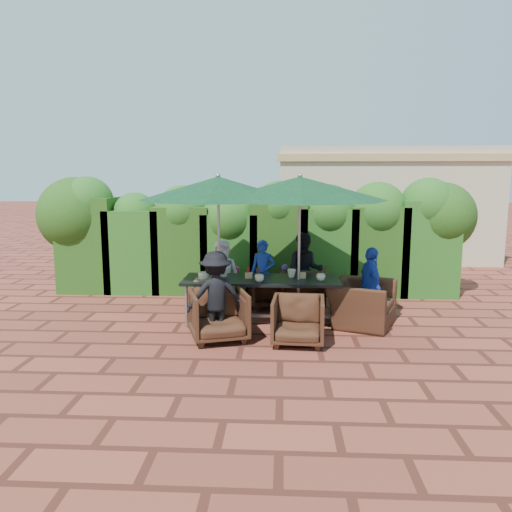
{
  "coord_description": "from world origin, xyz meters",
  "views": [
    {
      "loc": [
        0.57,
        -7.96,
        2.41
      ],
      "look_at": [
        0.13,
        0.4,
        1.07
      ],
      "focal_mm": 35.0,
      "sensor_mm": 36.0,
      "label": 1
    }
  ],
  "objects_px": {
    "dining_table": "(261,283)",
    "chair_near_right": "(298,318)",
    "umbrella_right": "(300,189)",
    "chair_far_mid": "(267,288)",
    "chair_near_left": "(219,313)",
    "chair_end_right": "(362,296)",
    "umbrella_left": "(218,189)",
    "chair_far_right": "(305,286)",
    "chair_far_left": "(218,288)"
  },
  "relations": [
    {
      "from": "dining_table",
      "to": "umbrella_left",
      "type": "xyz_separation_m",
      "value": [
        -0.69,
        -0.04,
        1.54
      ]
    },
    {
      "from": "chair_far_right",
      "to": "chair_far_left",
      "type": "bearing_deg",
      "value": 5.36
    },
    {
      "from": "dining_table",
      "to": "chair_end_right",
      "type": "bearing_deg",
      "value": -0.73
    },
    {
      "from": "umbrella_right",
      "to": "chair_far_mid",
      "type": "distance_m",
      "value": 2.23
    },
    {
      "from": "dining_table",
      "to": "chair_far_left",
      "type": "height_order",
      "value": "dining_table"
    },
    {
      "from": "chair_near_left",
      "to": "chair_end_right",
      "type": "height_order",
      "value": "chair_end_right"
    },
    {
      "from": "dining_table",
      "to": "chair_far_left",
      "type": "relative_size",
      "value": 3.64
    },
    {
      "from": "chair_far_left",
      "to": "dining_table",
      "type": "bearing_deg",
      "value": 122.48
    },
    {
      "from": "umbrella_right",
      "to": "chair_far_right",
      "type": "xyz_separation_m",
      "value": [
        0.16,
        1.06,
        -1.8
      ]
    },
    {
      "from": "dining_table",
      "to": "chair_end_right",
      "type": "distance_m",
      "value": 1.65
    },
    {
      "from": "chair_near_right",
      "to": "umbrella_left",
      "type": "bearing_deg",
      "value": 145.87
    },
    {
      "from": "dining_table",
      "to": "chair_far_mid",
      "type": "distance_m",
      "value": 1.11
    },
    {
      "from": "chair_far_right",
      "to": "chair_end_right",
      "type": "distance_m",
      "value": 1.37
    },
    {
      "from": "chair_far_right",
      "to": "chair_end_right",
      "type": "height_order",
      "value": "chair_end_right"
    },
    {
      "from": "chair_far_left",
      "to": "chair_far_right",
      "type": "relative_size",
      "value": 0.86
    },
    {
      "from": "dining_table",
      "to": "chair_near_left",
      "type": "distance_m",
      "value": 1.12
    },
    {
      "from": "dining_table",
      "to": "chair_far_right",
      "type": "distance_m",
      "value": 1.31
    },
    {
      "from": "umbrella_left",
      "to": "chair_end_right",
      "type": "relative_size",
      "value": 2.39
    },
    {
      "from": "umbrella_left",
      "to": "chair_far_left",
      "type": "height_order",
      "value": "umbrella_left"
    },
    {
      "from": "umbrella_right",
      "to": "chair_far_right",
      "type": "bearing_deg",
      "value": 81.67
    },
    {
      "from": "dining_table",
      "to": "chair_near_right",
      "type": "bearing_deg",
      "value": -60.61
    },
    {
      "from": "chair_far_left",
      "to": "chair_far_right",
      "type": "bearing_deg",
      "value": 173.11
    },
    {
      "from": "chair_far_left",
      "to": "chair_end_right",
      "type": "height_order",
      "value": "chair_end_right"
    },
    {
      "from": "umbrella_right",
      "to": "chair_far_left",
      "type": "distance_m",
      "value": 2.59
    },
    {
      "from": "umbrella_left",
      "to": "umbrella_right",
      "type": "relative_size",
      "value": 0.93
    },
    {
      "from": "umbrella_left",
      "to": "umbrella_right",
      "type": "distance_m",
      "value": 1.3
    },
    {
      "from": "umbrella_right",
      "to": "chair_far_left",
      "type": "xyz_separation_m",
      "value": [
        -1.46,
        1.05,
        -1.86
      ]
    },
    {
      "from": "chair_far_right",
      "to": "chair_near_right",
      "type": "relative_size",
      "value": 1.08
    },
    {
      "from": "chair_far_right",
      "to": "chair_near_left",
      "type": "bearing_deg",
      "value": 60.18
    },
    {
      "from": "umbrella_left",
      "to": "chair_near_left",
      "type": "relative_size",
      "value": 3.14
    },
    {
      "from": "umbrella_right",
      "to": "chair_far_right",
      "type": "relative_size",
      "value": 3.43
    },
    {
      "from": "chair_near_left",
      "to": "chair_end_right",
      "type": "distance_m",
      "value": 2.41
    },
    {
      "from": "chair_far_left",
      "to": "chair_near_right",
      "type": "xyz_separation_m",
      "value": [
        1.43,
        -2.05,
        0.03
      ]
    },
    {
      "from": "umbrella_right",
      "to": "chair_far_mid",
      "type": "height_order",
      "value": "umbrella_right"
    },
    {
      "from": "chair_near_left",
      "to": "chair_near_right",
      "type": "height_order",
      "value": "chair_near_left"
    },
    {
      "from": "dining_table",
      "to": "chair_far_mid",
      "type": "relative_size",
      "value": 3.63
    },
    {
      "from": "chair_far_right",
      "to": "chair_far_mid",
      "type": "bearing_deg",
      "value": 2.69
    },
    {
      "from": "umbrella_right",
      "to": "chair_end_right",
      "type": "xyz_separation_m",
      "value": [
        1.03,
        0.01,
        -1.74
      ]
    },
    {
      "from": "dining_table",
      "to": "chair_near_right",
      "type": "relative_size",
      "value": 3.34
    },
    {
      "from": "chair_near_right",
      "to": "chair_near_left",
      "type": "bearing_deg",
      "value": 178.26
    },
    {
      "from": "chair_near_left",
      "to": "chair_far_left",
      "type": "bearing_deg",
      "value": 79.56
    },
    {
      "from": "umbrella_left",
      "to": "chair_near_right",
      "type": "relative_size",
      "value": 3.41
    },
    {
      "from": "chair_far_left",
      "to": "umbrella_left",
      "type": "bearing_deg",
      "value": 91.32
    },
    {
      "from": "dining_table",
      "to": "chair_near_left",
      "type": "height_order",
      "value": "chair_near_left"
    },
    {
      "from": "umbrella_right",
      "to": "chair_near_right",
      "type": "bearing_deg",
      "value": -91.88
    },
    {
      "from": "chair_far_mid",
      "to": "chair_far_right",
      "type": "height_order",
      "value": "chair_far_right"
    },
    {
      "from": "umbrella_left",
      "to": "chair_end_right",
      "type": "xyz_separation_m",
      "value": [
        2.33,
        0.02,
        -1.74
      ]
    },
    {
      "from": "chair_near_right",
      "to": "chair_end_right",
      "type": "relative_size",
      "value": 0.7
    },
    {
      "from": "umbrella_left",
      "to": "chair_far_mid",
      "type": "distance_m",
      "value": 2.29
    },
    {
      "from": "umbrella_left",
      "to": "chair_end_right",
      "type": "bearing_deg",
      "value": 0.44
    }
  ]
}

